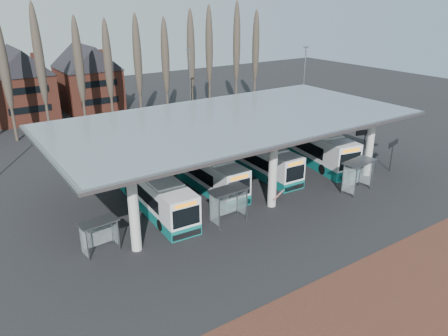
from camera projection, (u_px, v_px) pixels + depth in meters
ground at (292, 217)px, 34.34m from camera, size 140.00×140.00×0.00m
brick_strip at (434, 298)px, 25.10m from camera, size 70.00×10.00×0.03m
station_canopy at (234, 125)px, 38.42m from camera, size 32.00×16.00×6.34m
poplar_row at (122, 58)px, 56.53m from camera, size 45.10×1.10×14.50m
lamp_post_b at (190, 88)px, 55.54m from camera, size 0.80×0.16×10.17m
lamp_post_c at (304, 84)px, 58.24m from camera, size 0.80×0.16×10.17m
bus_0 at (154, 191)px, 35.32m from camera, size 2.98×11.49×3.16m
bus_1 at (203, 169)px, 39.83m from camera, size 2.62×11.44×3.17m
bus_2 at (258, 158)px, 42.90m from camera, size 2.85×11.06×3.05m
bus_3 at (310, 144)px, 46.03m from camera, size 4.88×13.00×3.53m
shelter_0 at (98, 229)px, 29.13m from camera, size 2.65×1.48×2.37m
shelter_1 at (227, 197)px, 33.03m from camera, size 3.02×1.56×2.78m
shelter_2 at (357, 169)px, 38.22m from camera, size 3.30×1.95×2.91m
info_sign_0 at (393, 146)px, 42.51m from camera, size 2.08×0.64×3.15m
info_sign_1 at (365, 135)px, 45.45m from camera, size 2.16×0.80×3.32m
barrier at (278, 195)px, 36.24m from camera, size 1.92×1.05×1.05m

